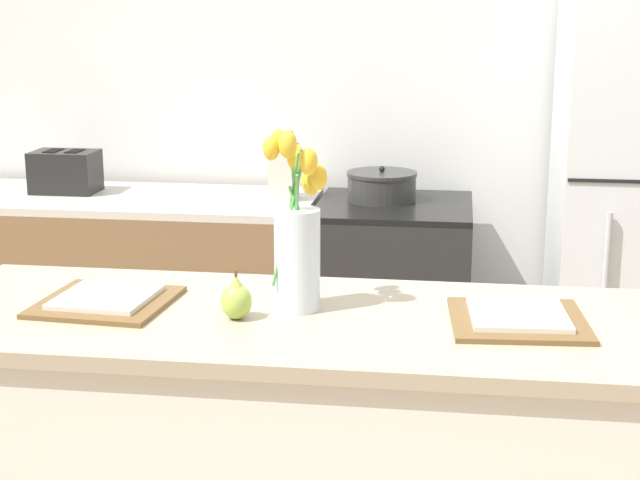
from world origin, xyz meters
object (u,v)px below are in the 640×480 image
flower_vase (297,240)px  knife_block (284,171)px  plate_setting_left (106,300)px  pear_figurine (236,300)px  toaster (65,172)px  stove_range (392,312)px  plate_setting_right (518,319)px  cooking_pot (382,186)px

flower_vase → knife_block: 1.62m
knife_block → plate_setting_left: bearing=-95.1°
pear_figurine → toaster: bearing=123.2°
flower_vase → knife_block: flower_vase is taller
stove_range → flower_vase: bearing=-94.6°
knife_block → flower_vase: bearing=-78.7°
stove_range → plate_setting_right: plate_setting_right is taller
flower_vase → stove_range: bearing=85.4°
flower_vase → pear_figurine: size_ratio=3.70×
plate_setting_left → flower_vase: bearing=4.0°
stove_range → flower_vase: flower_vase is taller
toaster → knife_block: bearing=-0.5°
toaster → knife_block: 0.91m
stove_range → cooking_pot: cooking_pot is taller
stove_range → plate_setting_left: (-0.59, -1.58, 0.51)m
toaster → pear_figurine: bearing=-56.8°
pear_figurine → stove_range: bearing=81.3°
plate_setting_right → knife_block: knife_block is taller
plate_setting_left → toaster: 1.80m
plate_setting_right → knife_block: bearing=117.2°
plate_setting_right → toaster: (-1.74, 1.62, 0.02)m
flower_vase → pear_figurine: 0.20m
plate_setting_left → toaster: toaster is taller
stove_range → plate_setting_right: (0.39, -1.58, 0.51)m
pear_figurine → flower_vase: bearing=36.6°
stove_range → plate_setting_left: 1.76m
flower_vase → toaster: size_ratio=1.54×
plate_setting_left → knife_block: size_ratio=1.20×
plate_setting_left → toaster: size_ratio=1.15×
plate_setting_right → knife_block: size_ratio=1.20×
pear_figurine → toaster: pear_figurine is taller
plate_setting_right → cooking_pot: cooking_pot is taller
toaster → knife_block: knife_block is taller
stove_range → cooking_pot: (-0.06, 0.05, 0.50)m
flower_vase → cooking_pot: bearing=87.5°
plate_setting_left → plate_setting_right: same height
toaster → cooking_pot: size_ratio=1.01×
stove_range → toaster: size_ratio=3.16×
toaster → plate_setting_left: bearing=-64.7°
flower_vase → plate_setting_right: bearing=-3.6°
plate_setting_right → toaster: size_ratio=1.15×
pear_figurine → cooking_pot: size_ratio=0.42×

